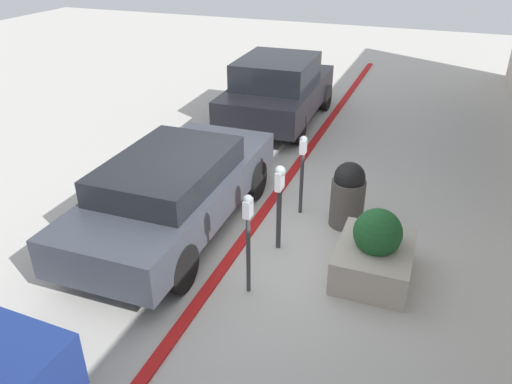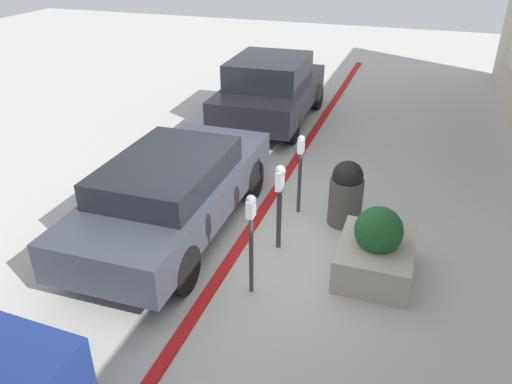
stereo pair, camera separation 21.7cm
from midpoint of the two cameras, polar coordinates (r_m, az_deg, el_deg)
name	(u,v)px [view 1 (the left image)]	position (r m, az deg, el deg)	size (l,w,h in m)	color
ground_plane	(248,242)	(7.95, -0.15, -5.73)	(40.00, 40.00, 0.00)	beige
curb_strip	(243,240)	(7.97, -0.69, -5.50)	(24.50, 0.16, 0.04)	red
parking_meter_nearest	(248,226)	(6.38, 0.07, -3.88)	(0.16, 0.13, 1.49)	#38383D
parking_meter_second	(279,192)	(7.35, 3.54, -0.03)	(0.20, 0.17, 1.40)	#38383D
parking_meter_middle	(302,162)	(8.34, 6.08, 3.46)	(0.15, 0.13, 1.43)	#38383D
planter_box	(375,252)	(7.24, 14.29, -6.72)	(1.30, 1.03, 1.07)	#B2A899
parked_car_middle	(175,189)	(8.03, -8.48, 0.39)	(4.59, 1.84, 1.34)	#383D47
parked_car_rear	(278,89)	(12.69, 3.02, 11.66)	(4.22, 2.11, 1.63)	black
trash_bin	(348,195)	(8.29, 11.20, -0.29)	(0.56, 0.56, 1.12)	#514C47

